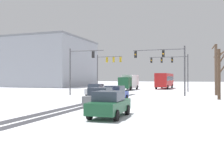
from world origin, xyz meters
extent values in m
cube|color=#38383D|center=(0.21, 13.74, 0.00)|extent=(0.73, 30.24, 0.01)
cube|color=#38383D|center=(-0.90, 13.74, 0.00)|extent=(0.89, 30.24, 0.01)
cube|color=white|center=(9.02, 12.37, 0.06)|extent=(4.00, 30.24, 0.12)
cylinder|color=#47474C|center=(7.62, 37.49, 3.25)|extent=(0.18, 0.18, 6.50)
cylinder|color=#47474C|center=(4.31, 37.36, 6.10)|extent=(6.61, 0.38, 0.12)
cube|color=black|center=(4.97, 37.38, 5.55)|extent=(0.33, 0.25, 0.90)
sphere|color=black|center=(4.98, 37.22, 5.85)|extent=(0.20, 0.20, 0.20)
sphere|color=orange|center=(4.98, 37.22, 5.55)|extent=(0.20, 0.20, 0.20)
sphere|color=black|center=(4.98, 37.22, 5.25)|extent=(0.20, 0.20, 0.20)
cube|color=black|center=(3.16, 37.31, 5.55)|extent=(0.33, 0.25, 0.90)
sphere|color=black|center=(3.16, 37.15, 5.85)|extent=(0.20, 0.20, 0.20)
sphere|color=orange|center=(3.16, 37.15, 5.55)|extent=(0.20, 0.20, 0.20)
sphere|color=black|center=(3.16, 37.15, 5.25)|extent=(0.20, 0.20, 0.20)
cube|color=black|center=(1.34, 37.24, 5.55)|extent=(0.33, 0.25, 0.90)
sphere|color=black|center=(1.35, 37.08, 5.85)|extent=(0.20, 0.20, 0.20)
sphere|color=orange|center=(1.35, 37.08, 5.55)|extent=(0.20, 0.20, 0.20)
sphere|color=black|center=(1.35, 37.08, 5.25)|extent=(0.20, 0.20, 0.20)
cylinder|color=#47474C|center=(-7.62, 33.49, 3.25)|extent=(0.18, 0.18, 6.50)
cylinder|color=#47474C|center=(-5.32, 33.36, 6.10)|extent=(4.60, 0.37, 0.12)
cube|color=#B79319|center=(-5.78, 33.39, 5.55)|extent=(0.33, 0.26, 0.90)
sphere|color=black|center=(-5.77, 33.55, 5.85)|extent=(0.20, 0.20, 0.20)
sphere|color=orange|center=(-5.77, 33.55, 5.55)|extent=(0.20, 0.20, 0.20)
sphere|color=black|center=(-5.77, 33.55, 5.25)|extent=(0.20, 0.20, 0.20)
cube|color=#B79319|center=(-4.52, 33.32, 5.55)|extent=(0.33, 0.26, 0.90)
sphere|color=black|center=(-4.51, 33.48, 5.85)|extent=(0.20, 0.20, 0.20)
sphere|color=orange|center=(-4.51, 33.48, 5.55)|extent=(0.20, 0.20, 0.20)
sphere|color=black|center=(-4.51, 33.48, 5.25)|extent=(0.20, 0.20, 0.20)
cube|color=#B79319|center=(-3.26, 33.25, 5.55)|extent=(0.33, 0.26, 0.90)
sphere|color=black|center=(-3.25, 33.41, 5.85)|extent=(0.20, 0.20, 0.20)
sphere|color=orange|center=(-3.25, 33.41, 5.55)|extent=(0.20, 0.20, 0.20)
sphere|color=black|center=(-3.25, 33.41, 5.25)|extent=(0.20, 0.20, 0.20)
cylinder|color=#47474C|center=(-7.62, 23.49, 3.25)|extent=(0.18, 0.18, 6.50)
cylinder|color=#47474C|center=(-5.14, 23.52, 6.10)|extent=(4.95, 0.18, 0.12)
cube|color=black|center=(-4.15, 23.53, 5.55)|extent=(0.32, 0.24, 0.90)
sphere|color=black|center=(-4.16, 23.69, 5.85)|extent=(0.20, 0.20, 0.20)
sphere|color=orange|center=(-4.16, 23.69, 5.55)|extent=(0.20, 0.20, 0.20)
sphere|color=black|center=(-4.16, 23.69, 5.25)|extent=(0.20, 0.20, 0.20)
cylinder|color=#47474C|center=(7.62, 25.49, 3.25)|extent=(0.18, 0.18, 6.50)
cylinder|color=#47474C|center=(4.28, 25.40, 6.10)|extent=(6.68, 0.29, 0.12)
cube|color=black|center=(4.95, 25.42, 5.55)|extent=(0.33, 0.25, 0.90)
sphere|color=black|center=(4.95, 25.26, 5.85)|extent=(0.20, 0.20, 0.20)
sphere|color=orange|center=(4.95, 25.26, 5.55)|extent=(0.20, 0.20, 0.20)
sphere|color=black|center=(4.95, 25.26, 5.25)|extent=(0.20, 0.20, 0.20)
cube|color=black|center=(1.28, 25.33, 5.55)|extent=(0.33, 0.25, 0.90)
sphere|color=black|center=(1.28, 25.17, 5.85)|extent=(0.20, 0.20, 0.20)
sphere|color=orange|center=(1.28, 25.17, 5.55)|extent=(0.20, 0.20, 0.20)
sphere|color=black|center=(1.28, 25.17, 5.25)|extent=(0.20, 0.20, 0.20)
cube|color=#B7BABF|center=(-3.57, 23.23, 0.67)|extent=(1.86, 4.16, 0.70)
cube|color=#2D3847|center=(-3.56, 23.08, 1.32)|extent=(1.63, 1.96, 0.60)
cylinder|color=black|center=(-4.42, 24.47, 0.32)|extent=(0.24, 0.65, 0.64)
cylinder|color=black|center=(-2.81, 24.53, 0.32)|extent=(0.24, 0.65, 0.64)
cylinder|color=black|center=(-4.32, 21.93, 0.32)|extent=(0.24, 0.65, 0.64)
cylinder|color=black|center=(-2.71, 21.99, 0.32)|extent=(0.24, 0.65, 0.64)
cube|color=#233899|center=(1.27, 16.55, 0.67)|extent=(1.71, 4.10, 0.70)
cube|color=#2D3847|center=(1.27, 16.40, 1.32)|extent=(1.56, 1.90, 0.60)
cylinder|color=black|center=(0.47, 17.83, 0.32)|extent=(0.22, 0.64, 0.64)
cylinder|color=black|center=(2.08, 17.82, 0.32)|extent=(0.22, 0.64, 0.64)
cylinder|color=black|center=(0.46, 15.28, 0.32)|extent=(0.22, 0.64, 0.64)
cylinder|color=black|center=(2.08, 15.28, 0.32)|extent=(0.22, 0.64, 0.64)
cube|color=slate|center=(1.55, 11.89, 0.67)|extent=(1.94, 4.19, 0.70)
cube|color=#2D3847|center=(1.56, 11.74, 1.32)|extent=(1.67, 1.99, 0.60)
cylinder|color=black|center=(0.67, 13.12, 0.32)|extent=(0.26, 0.65, 0.64)
cylinder|color=black|center=(2.28, 13.21, 0.32)|extent=(0.26, 0.65, 0.64)
cylinder|color=black|center=(0.82, 10.58, 0.32)|extent=(0.26, 0.65, 0.64)
cylinder|color=black|center=(2.43, 10.67, 0.32)|extent=(0.26, 0.65, 0.64)
cube|color=#194C2D|center=(3.93, 7.32, 0.67)|extent=(1.80, 4.14, 0.70)
cube|color=#2D3847|center=(3.93, 7.17, 1.32)|extent=(1.61, 1.94, 0.60)
cylinder|color=black|center=(3.09, 8.57, 0.32)|extent=(0.24, 0.65, 0.64)
cylinder|color=black|center=(4.70, 8.61, 0.32)|extent=(0.24, 0.65, 0.64)
cylinder|color=black|center=(3.15, 6.03, 0.32)|extent=(0.24, 0.65, 0.64)
cylinder|color=black|center=(4.77, 6.07, 0.32)|extent=(0.24, 0.65, 0.64)
cube|color=#B21E1E|center=(2.26, 49.09, 1.93)|extent=(2.89, 11.08, 2.90)
cube|color=#283342|center=(2.26, 49.09, 2.28)|extent=(2.90, 10.20, 0.90)
cylinder|color=black|center=(3.31, 45.20, 0.48)|extent=(0.33, 0.97, 0.96)
cylinder|color=black|center=(0.94, 45.29, 0.48)|extent=(0.33, 0.97, 0.96)
cylinder|color=black|center=(3.57, 52.35, 0.48)|extent=(0.33, 0.97, 0.96)
cylinder|color=black|center=(1.20, 52.43, 0.48)|extent=(0.33, 0.97, 0.96)
cube|color=#194C2D|center=(-3.90, 38.22, 1.47)|extent=(2.16, 2.26, 2.10)
cube|color=silver|center=(-3.80, 41.92, 1.72)|extent=(2.35, 5.26, 2.60)
cylinder|color=black|center=(-2.88, 38.64, 0.42)|extent=(0.30, 0.85, 0.84)
cylinder|color=black|center=(-4.90, 38.69, 0.42)|extent=(0.30, 0.85, 0.84)
cylinder|color=black|center=(-2.74, 43.32, 0.42)|extent=(0.30, 0.85, 0.84)
cylinder|color=black|center=(-4.77, 43.38, 0.42)|extent=(0.30, 0.85, 0.84)
cylinder|color=#4C3828|center=(11.40, 22.77, 2.82)|extent=(0.34, 0.34, 5.63)
cylinder|color=#4C3828|center=(11.87, 23.01, 4.85)|extent=(0.61, 1.07, 1.23)
cylinder|color=#4C3828|center=(11.77, 23.22, 3.40)|extent=(1.08, 0.94, 1.51)
cylinder|color=brown|center=(11.59, 29.90, 3.55)|extent=(0.38, 0.38, 7.10)
cylinder|color=brown|center=(11.33, 30.12, 6.80)|extent=(0.62, 0.68, 0.77)
cylinder|color=brown|center=(12.01, 30.54, 5.70)|extent=(1.41, 1.02, 0.82)
cylinder|color=brown|center=(12.17, 30.30, 4.73)|extent=(1.01, 1.36, 1.37)
cylinder|color=brown|center=(12.16, 30.42, 5.56)|extent=(1.23, 1.35, 1.18)
cube|color=#9399A3|center=(-30.57, 53.78, 6.40)|extent=(20.56, 21.53, 12.81)
cube|color=slate|center=(-30.57, 53.78, 13.06)|extent=(20.86, 21.83, 0.50)
camera|label=1|loc=(9.03, -7.12, 2.44)|focal=39.66mm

